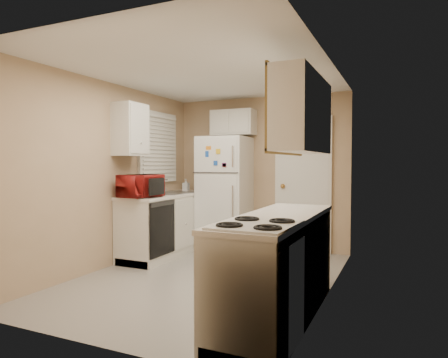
% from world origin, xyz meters
% --- Properties ---
extents(floor, '(3.80, 3.80, 0.00)m').
position_xyz_m(floor, '(0.00, 0.00, 0.00)').
color(floor, '#AEA9A3').
rests_on(floor, ground).
extents(ceiling, '(3.80, 3.80, 0.00)m').
position_xyz_m(ceiling, '(0.00, 0.00, 2.40)').
color(ceiling, white).
rests_on(ceiling, floor).
extents(wall_left, '(3.80, 3.80, 0.00)m').
position_xyz_m(wall_left, '(-1.40, 0.00, 1.20)').
color(wall_left, tan).
rests_on(wall_left, floor).
extents(wall_right, '(3.80, 3.80, 0.00)m').
position_xyz_m(wall_right, '(1.40, 0.00, 1.20)').
color(wall_right, tan).
rests_on(wall_right, floor).
extents(wall_back, '(2.80, 2.80, 0.00)m').
position_xyz_m(wall_back, '(0.00, 1.90, 1.20)').
color(wall_back, tan).
rests_on(wall_back, floor).
extents(wall_front, '(2.80, 2.80, 0.00)m').
position_xyz_m(wall_front, '(0.00, -1.90, 1.20)').
color(wall_front, tan).
rests_on(wall_front, floor).
extents(left_counter, '(0.60, 1.80, 0.90)m').
position_xyz_m(left_counter, '(-1.10, 0.90, 0.45)').
color(left_counter, silver).
rests_on(left_counter, floor).
extents(dishwasher, '(0.03, 0.58, 0.72)m').
position_xyz_m(dishwasher, '(-0.81, 0.30, 0.49)').
color(dishwasher, black).
rests_on(dishwasher, floor).
extents(sink, '(0.54, 0.74, 0.16)m').
position_xyz_m(sink, '(-1.10, 1.05, 0.86)').
color(sink, gray).
rests_on(sink, left_counter).
extents(microwave, '(0.58, 0.37, 0.36)m').
position_xyz_m(microwave, '(-1.07, 0.20, 1.05)').
color(microwave, '#A01815').
rests_on(microwave, left_counter).
extents(soap_bottle, '(0.09, 0.09, 0.20)m').
position_xyz_m(soap_bottle, '(-1.15, 1.53, 1.00)').
color(soap_bottle, white).
rests_on(soap_bottle, left_counter).
extents(window_blinds, '(0.10, 0.98, 1.08)m').
position_xyz_m(window_blinds, '(-1.36, 1.05, 1.60)').
color(window_blinds, silver).
rests_on(window_blinds, wall_left).
extents(upper_cabinet_left, '(0.30, 0.45, 0.70)m').
position_xyz_m(upper_cabinet_left, '(-1.25, 0.22, 1.80)').
color(upper_cabinet_left, silver).
rests_on(upper_cabinet_left, wall_left).
extents(refrigerator, '(0.76, 0.74, 1.76)m').
position_xyz_m(refrigerator, '(-0.45, 1.54, 0.88)').
color(refrigerator, white).
rests_on(refrigerator, floor).
extents(cabinet_over_fridge, '(0.70, 0.30, 0.40)m').
position_xyz_m(cabinet_over_fridge, '(-0.40, 1.75, 2.00)').
color(cabinet_over_fridge, silver).
rests_on(cabinet_over_fridge, wall_back).
extents(interior_door, '(0.86, 0.06, 2.08)m').
position_xyz_m(interior_door, '(0.70, 1.86, 1.02)').
color(interior_door, white).
rests_on(interior_door, floor).
extents(right_counter, '(0.60, 2.00, 0.90)m').
position_xyz_m(right_counter, '(1.10, -0.80, 0.45)').
color(right_counter, silver).
rests_on(right_counter, floor).
extents(stove, '(0.56, 0.68, 0.80)m').
position_xyz_m(stove, '(1.14, -1.44, 0.40)').
color(stove, white).
rests_on(stove, floor).
extents(upper_cabinet_right, '(0.30, 1.20, 0.70)m').
position_xyz_m(upper_cabinet_right, '(1.25, -0.50, 1.80)').
color(upper_cabinet_right, silver).
rests_on(upper_cabinet_right, wall_right).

